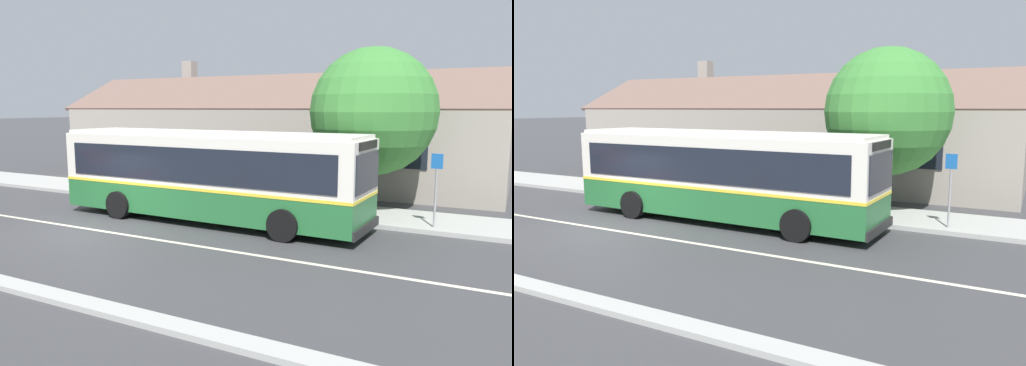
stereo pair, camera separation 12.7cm
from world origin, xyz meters
TOP-DOWN VIEW (x-y plane):
  - ground_plane at (0.00, 0.00)m, footprint 300.00×300.00m
  - sidewalk_far at (0.00, 6.00)m, footprint 60.00×3.00m
  - lane_divider_stripe at (0.00, 0.00)m, footprint 60.00×0.16m
  - community_building at (0.22, 13.55)m, footprint 24.00×8.26m
  - transit_bus at (2.69, 2.90)m, footprint 11.39×2.88m
  - bench_by_building at (-2.53, 5.65)m, footprint 1.75×0.51m
  - street_tree_primary at (7.19, 6.90)m, footprint 4.73×4.73m
  - bus_stop_sign at (9.96, 4.99)m, footprint 0.36×0.07m
  - bike_rack at (-5.47, 6.27)m, footprint 1.16×0.06m

SIDE VIEW (x-z plane):
  - ground_plane at x=0.00m, z-range 0.00..0.00m
  - lane_divider_stripe at x=0.00m, z-range 0.00..0.01m
  - sidewalk_far at x=0.00m, z-range 0.00..0.15m
  - bench_by_building at x=-2.53m, z-range 0.10..1.04m
  - bike_rack at x=-5.47m, z-range 0.29..1.07m
  - bus_stop_sign at x=9.96m, z-range 0.44..2.84m
  - transit_bus at x=2.69m, z-range 0.12..3.27m
  - community_building at x=0.22m, z-range -1.34..5.46m
  - street_tree_primary at x=7.19m, z-range 0.56..6.76m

